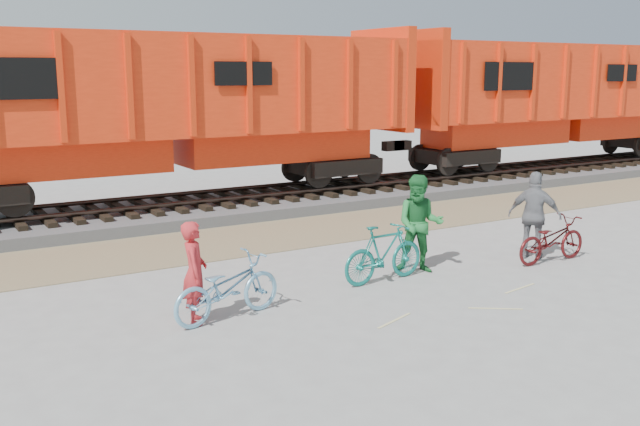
{
  "coord_description": "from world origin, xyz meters",
  "views": [
    {
      "loc": [
        -7.55,
        -9.42,
        3.89
      ],
      "look_at": [
        -1.0,
        1.5,
        1.36
      ],
      "focal_mm": 40.0,
      "sensor_mm": 36.0,
      "label": 1
    }
  ],
  "objects_px": {
    "hopper_car_center": "(171,105)",
    "hopper_car_right": "(559,96)",
    "bicycle_blue": "(227,288)",
    "bicycle_maroon": "(552,240)",
    "person_solo": "(194,273)",
    "person_woman": "(535,216)",
    "bicycle_teal": "(384,253)",
    "person_man": "(420,224)"
  },
  "relations": [
    {
      "from": "hopper_car_center",
      "to": "bicycle_teal",
      "type": "height_order",
      "value": "hopper_car_center"
    },
    {
      "from": "hopper_car_center",
      "to": "bicycle_maroon",
      "type": "xyz_separation_m",
      "value": [
        5.04,
        -8.6,
        -2.53
      ]
    },
    {
      "from": "bicycle_teal",
      "to": "hopper_car_center",
      "type": "bearing_deg",
      "value": 5.05
    },
    {
      "from": "person_solo",
      "to": "bicycle_teal",
      "type": "bearing_deg",
      "value": -64.48
    },
    {
      "from": "bicycle_teal",
      "to": "person_woman",
      "type": "distance_m",
      "value": 3.73
    },
    {
      "from": "bicycle_maroon",
      "to": "hopper_car_center",
      "type": "bearing_deg",
      "value": 30.8
    },
    {
      "from": "hopper_car_center",
      "to": "bicycle_teal",
      "type": "distance_m",
      "value": 8.41
    },
    {
      "from": "bicycle_blue",
      "to": "person_woman",
      "type": "relative_size",
      "value": 1.06
    },
    {
      "from": "hopper_car_right",
      "to": "bicycle_teal",
      "type": "xyz_separation_m",
      "value": [
        -13.76,
        -7.95,
        -2.46
      ]
    },
    {
      "from": "person_solo",
      "to": "person_woman",
      "type": "bearing_deg",
      "value": -68.5
    },
    {
      "from": "person_woman",
      "to": "bicycle_teal",
      "type": "bearing_deg",
      "value": 52.45
    },
    {
      "from": "hopper_car_right",
      "to": "person_solo",
      "type": "height_order",
      "value": "hopper_car_right"
    },
    {
      "from": "bicycle_blue",
      "to": "bicycle_teal",
      "type": "bearing_deg",
      "value": -94.51
    },
    {
      "from": "bicycle_maroon",
      "to": "person_man",
      "type": "xyz_separation_m",
      "value": [
        -2.8,
        0.85,
        0.49
      ]
    },
    {
      "from": "hopper_car_right",
      "to": "person_solo",
      "type": "xyz_separation_m",
      "value": [
        -17.61,
        -8.24,
        -2.19
      ]
    },
    {
      "from": "hopper_car_center",
      "to": "person_woman",
      "type": "xyz_separation_m",
      "value": [
        4.94,
        -8.2,
        -2.08
      ]
    },
    {
      "from": "bicycle_blue",
      "to": "bicycle_maroon",
      "type": "distance_m",
      "value": 7.16
    },
    {
      "from": "bicycle_blue",
      "to": "bicycle_teal",
      "type": "height_order",
      "value": "bicycle_teal"
    },
    {
      "from": "bicycle_teal",
      "to": "hopper_car_right",
      "type": "bearing_deg",
      "value": -63.8
    },
    {
      "from": "hopper_car_center",
      "to": "person_woman",
      "type": "distance_m",
      "value": 9.8
    },
    {
      "from": "bicycle_maroon",
      "to": "person_woman",
      "type": "xyz_separation_m",
      "value": [
        -0.1,
        0.4,
        0.45
      ]
    },
    {
      "from": "bicycle_blue",
      "to": "person_solo",
      "type": "distance_m",
      "value": 0.59
    },
    {
      "from": "hopper_car_right",
      "to": "person_woman",
      "type": "bearing_deg",
      "value": -140.8
    },
    {
      "from": "hopper_car_center",
      "to": "person_solo",
      "type": "bearing_deg",
      "value": -107.59
    },
    {
      "from": "person_man",
      "to": "person_woman",
      "type": "relative_size",
      "value": 1.04
    },
    {
      "from": "bicycle_teal",
      "to": "person_solo",
      "type": "relative_size",
      "value": 1.12
    },
    {
      "from": "hopper_car_center",
      "to": "person_woman",
      "type": "bearing_deg",
      "value": -58.91
    },
    {
      "from": "person_man",
      "to": "person_solo",
      "type": "bearing_deg",
      "value": -134.5
    },
    {
      "from": "bicycle_maroon",
      "to": "person_solo",
      "type": "bearing_deg",
      "value": 87.74
    },
    {
      "from": "person_woman",
      "to": "hopper_car_center",
      "type": "bearing_deg",
      "value": -2.6
    },
    {
      "from": "person_man",
      "to": "bicycle_teal",
      "type": "bearing_deg",
      "value": -128.99
    },
    {
      "from": "hopper_car_right",
      "to": "bicycle_maroon",
      "type": "distance_m",
      "value": 13.4
    },
    {
      "from": "hopper_car_center",
      "to": "hopper_car_right",
      "type": "xyz_separation_m",
      "value": [
        15.0,
        0.0,
        0.0
      ]
    },
    {
      "from": "hopper_car_center",
      "to": "bicycle_blue",
      "type": "xyz_separation_m",
      "value": [
        -2.11,
        -8.34,
        -2.49
      ]
    },
    {
      "from": "bicycle_blue",
      "to": "bicycle_teal",
      "type": "distance_m",
      "value": 3.38
    },
    {
      "from": "hopper_car_center",
      "to": "bicycle_blue",
      "type": "relative_size",
      "value": 7.11
    },
    {
      "from": "bicycle_maroon",
      "to": "person_woman",
      "type": "relative_size",
      "value": 0.98
    },
    {
      "from": "bicycle_maroon",
      "to": "person_man",
      "type": "relative_size",
      "value": 0.94
    },
    {
      "from": "hopper_car_right",
      "to": "hopper_car_center",
      "type": "bearing_deg",
      "value": 180.0
    },
    {
      "from": "bicycle_blue",
      "to": "bicycle_teal",
      "type": "xyz_separation_m",
      "value": [
        3.35,
        0.39,
        0.03
      ]
    },
    {
      "from": "bicycle_blue",
      "to": "person_man",
      "type": "xyz_separation_m",
      "value": [
        4.35,
        0.59,
        0.45
      ]
    },
    {
      "from": "bicycle_blue",
      "to": "bicycle_maroon",
      "type": "bearing_deg",
      "value": -103.25
    }
  ]
}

